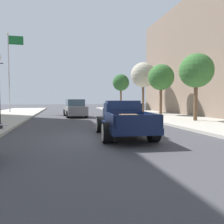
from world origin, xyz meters
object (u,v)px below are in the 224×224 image
at_px(hotrod_truck_navy, 123,119).
at_px(flagpole, 11,64).
at_px(street_tree_second, 161,77).
at_px(street_tree_third, 143,75).
at_px(car_background_grey, 75,109).
at_px(street_tree_farthest, 121,83).
at_px(street_tree_nearest, 196,71).

relative_size(hotrod_truck_navy, flagpole, 0.55).
xyz_separation_m(street_tree_second, street_tree_third, (-0.08, 4.54, 0.72)).
distance_m(car_background_grey, street_tree_farthest, 13.27).
height_order(flagpole, street_tree_second, flagpole).
relative_size(hotrod_truck_navy, street_tree_farthest, 0.96).
distance_m(hotrod_truck_navy, flagpole, 20.69).
bearing_deg(street_tree_farthest, flagpole, -165.48).
bearing_deg(street_tree_third, street_tree_second, -89.02).
height_order(hotrod_truck_navy, street_tree_farthest, street_tree_farthest).
height_order(car_background_grey, street_tree_third, street_tree_third).
bearing_deg(car_background_grey, street_tree_nearest, -41.97).
height_order(hotrod_truck_navy, flagpole, flagpole).
distance_m(car_background_grey, flagpole, 10.91).
relative_size(flagpole, street_tree_third, 1.58).
height_order(flagpole, street_tree_nearest, flagpole).
xyz_separation_m(street_tree_second, street_tree_farthest, (-0.80, 11.68, 0.35)).
bearing_deg(street_tree_farthest, street_tree_second, -86.06).
relative_size(street_tree_second, street_tree_third, 0.84).
distance_m(street_tree_second, street_tree_third, 4.60).
relative_size(car_background_grey, street_tree_second, 0.90).
height_order(car_background_grey, street_tree_second, street_tree_second).
bearing_deg(street_tree_second, flagpole, 152.11).
bearing_deg(flagpole, street_tree_nearest, -43.23).
bearing_deg(street_tree_third, street_tree_nearest, -90.73).
xyz_separation_m(street_tree_nearest, street_tree_farthest, (-0.59, 17.68, 0.49)).
bearing_deg(street_tree_third, hotrod_truck_navy, -114.32).
xyz_separation_m(car_background_grey, street_tree_second, (8.19, -1.18, 3.00)).
bearing_deg(street_tree_third, street_tree_farthest, 95.81).
distance_m(street_tree_nearest, street_tree_farthest, 17.70).
distance_m(hotrod_truck_navy, street_tree_second, 12.68).
height_order(car_background_grey, street_tree_nearest, street_tree_nearest).
height_order(hotrod_truck_navy, street_tree_second, street_tree_second).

